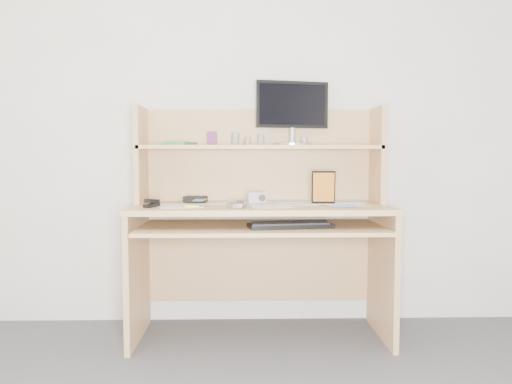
{
  "coord_description": "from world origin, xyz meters",
  "views": [
    {
      "loc": [
        -0.09,
        -1.27,
        1.01
      ],
      "look_at": [
        -0.03,
        1.43,
        0.82
      ],
      "focal_mm": 35.0,
      "sensor_mm": 36.0,
      "label": 1
    }
  ],
  "objects_px": {
    "game_case": "(323,187)",
    "monitor": "(292,111)",
    "keyboard": "(290,225)",
    "tv_remote": "(240,204)",
    "desk": "(260,213)"
  },
  "relations": [
    {
      "from": "tv_remote",
      "to": "monitor",
      "type": "distance_m",
      "value": 0.68
    },
    {
      "from": "keyboard",
      "to": "monitor",
      "type": "xyz_separation_m",
      "value": [
        0.05,
        0.4,
        0.62
      ]
    },
    {
      "from": "desk",
      "to": "game_case",
      "type": "bearing_deg",
      "value": -13.03
    },
    {
      "from": "monitor",
      "to": "keyboard",
      "type": "bearing_deg",
      "value": -109.12
    },
    {
      "from": "monitor",
      "to": "tv_remote",
      "type": "bearing_deg",
      "value": -145.99
    },
    {
      "from": "game_case",
      "to": "monitor",
      "type": "distance_m",
      "value": 0.5
    },
    {
      "from": "game_case",
      "to": "keyboard",
      "type": "bearing_deg",
      "value": -128.46
    },
    {
      "from": "desk",
      "to": "keyboard",
      "type": "height_order",
      "value": "desk"
    },
    {
      "from": "keyboard",
      "to": "monitor",
      "type": "bearing_deg",
      "value": 74.4
    },
    {
      "from": "game_case",
      "to": "monitor",
      "type": "height_order",
      "value": "monitor"
    },
    {
      "from": "desk",
      "to": "monitor",
      "type": "bearing_deg",
      "value": 32.47
    },
    {
      "from": "keyboard",
      "to": "game_case",
      "type": "relative_size",
      "value": 2.46
    },
    {
      "from": "keyboard",
      "to": "monitor",
      "type": "height_order",
      "value": "monitor"
    },
    {
      "from": "tv_remote",
      "to": "keyboard",
      "type": "bearing_deg",
      "value": -8.41
    },
    {
      "from": "tv_remote",
      "to": "game_case",
      "type": "height_order",
      "value": "game_case"
    }
  ]
}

